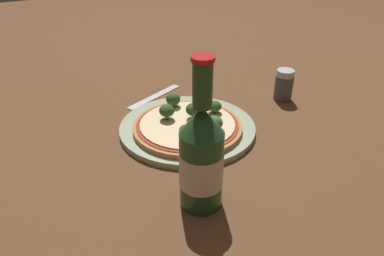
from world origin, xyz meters
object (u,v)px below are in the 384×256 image
at_px(pizza, 187,126).
at_px(beer_bottle, 201,157).
at_px(pepper_shaker, 284,85).
at_px(fork, 155,96).

distance_m(pizza, beer_bottle, 0.21).
bearing_deg(pizza, beer_bottle, -20.92).
distance_m(beer_bottle, pepper_shaker, 0.41).
bearing_deg(fork, pepper_shaker, -54.14).
distance_m(pepper_shaker, fork, 0.30).
xyz_separation_m(beer_bottle, fork, (-0.37, 0.08, -0.08)).
bearing_deg(pepper_shaker, beer_bottle, -56.25).
xyz_separation_m(pepper_shaker, fork, (-0.15, -0.26, -0.03)).
bearing_deg(fork, pizza, -116.98).
bearing_deg(pizza, fork, 177.89).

